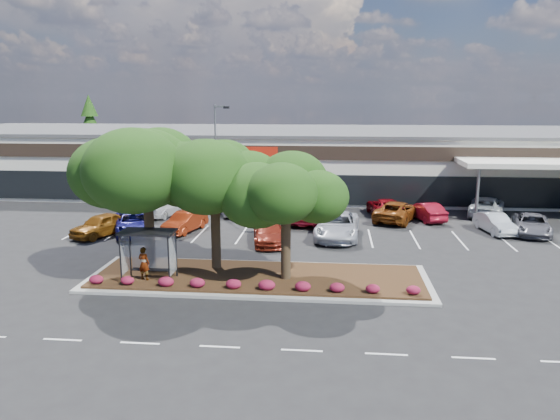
{
  "coord_description": "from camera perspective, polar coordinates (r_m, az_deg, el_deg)",
  "views": [
    {
      "loc": [
        1.88,
        -23.36,
        9.52
      ],
      "look_at": [
        -1.42,
        9.91,
        2.6
      ],
      "focal_mm": 35.0,
      "sensor_mm": 36.0,
      "label": 1
    }
  ],
  "objects": [
    {
      "name": "ground",
      "position": [
        25.29,
        1.0,
        -10.41
      ],
      "size": [
        160.0,
        160.0,
        0.0
      ],
      "primitive_type": "plane",
      "color": "black",
      "rests_on": "ground"
    },
    {
      "name": "retail_store",
      "position": [
        57.65,
        3.83,
        5.33
      ],
      "size": [
        80.4,
        25.2,
        6.25
      ],
      "color": "silver",
      "rests_on": "ground"
    },
    {
      "name": "landscape_island",
      "position": [
        29.19,
        -2.3,
        -7.09
      ],
      "size": [
        18.0,
        6.0,
        0.26
      ],
      "color": "#989893",
      "rests_on": "ground"
    },
    {
      "name": "lane_markings",
      "position": [
        35.15,
        2.16,
        -4.02
      ],
      "size": [
        33.12,
        20.06,
        0.01
      ],
      "color": "silver",
      "rests_on": "ground"
    },
    {
      "name": "shrub_row",
      "position": [
        27.1,
        -2.92,
        -7.74
      ],
      "size": [
        17.0,
        0.8,
        0.5
      ],
      "primitive_type": null,
      "color": "maroon",
      "rests_on": "landscape_island"
    },
    {
      "name": "bus_shelter",
      "position": [
        28.85,
        -13.53,
        -3.12
      ],
      "size": [
        2.75,
        1.55,
        2.59
      ],
      "color": "black",
      "rests_on": "landscape_island"
    },
    {
      "name": "island_tree_west",
      "position": [
        30.03,
        -13.65,
        1.17
      ],
      "size": [
        7.2,
        7.2,
        7.89
      ],
      "primitive_type": null,
      "color": "#14380E",
      "rests_on": "landscape_island"
    },
    {
      "name": "island_tree_mid",
      "position": [
        29.79,
        -6.81,
        0.78
      ],
      "size": [
        6.6,
        6.6,
        7.32
      ],
      "primitive_type": null,
      "color": "#14380E",
      "rests_on": "landscape_island"
    },
    {
      "name": "island_tree_east",
      "position": [
        27.82,
        0.62,
        -0.77
      ],
      "size": [
        5.8,
        5.8,
        6.5
      ],
      "primitive_type": null,
      "color": "#14380E",
      "rests_on": "landscape_island"
    },
    {
      "name": "conifer_north_west",
      "position": [
        76.47,
        -19.17,
        7.66
      ],
      "size": [
        4.4,
        4.4,
        10.0
      ],
      "primitive_type": "cone",
      "color": "#14380E",
      "rests_on": "ground"
    },
    {
      "name": "person_waiting",
      "position": [
        29.08,
        -14.03,
        -5.43
      ],
      "size": [
        0.73,
        0.57,
        1.75
      ],
      "primitive_type": "imported",
      "rotation": [
        0.0,
        0.0,
        2.87
      ],
      "color": "#594C47",
      "rests_on": "landscape_island"
    },
    {
      "name": "light_pole",
      "position": [
        44.88,
        -6.55,
        4.48
      ],
      "size": [
        1.43,
        0.54,
        8.95
      ],
      "rotation": [
        0.0,
        0.0,
        0.12
      ],
      "color": "#989893",
      "rests_on": "ground"
    },
    {
      "name": "car_0",
      "position": [
        40.1,
        -18.22,
        -1.49
      ],
      "size": [
        3.56,
        4.93,
        1.56
      ],
      "primitive_type": "imported",
      "rotation": [
        0.0,
        0.0,
        -0.42
      ],
      "color": "brown",
      "rests_on": "ground"
    },
    {
      "name": "car_1",
      "position": [
        39.99,
        -15.06,
        -1.35
      ],
      "size": [
        4.6,
        6.12,
        1.55
      ],
      "primitive_type": "imported",
      "rotation": [
        0.0,
        0.0,
        0.42
      ],
      "color": "navy",
      "rests_on": "ground"
    },
    {
      "name": "car_2",
      "position": [
        39.88,
        -9.91,
        -1.23
      ],
      "size": [
        2.61,
        4.6,
        1.44
      ],
      "primitive_type": "imported",
      "rotation": [
        0.0,
        0.0,
        -0.26
      ],
      "color": "maroon",
      "rests_on": "ground"
    },
    {
      "name": "car_3",
      "position": [
        36.22,
        -1.18,
        -2.38
      ],
      "size": [
        2.75,
        5.16,
        1.42
      ],
      "primitive_type": "imported",
      "rotation": [
        0.0,
        0.0,
        0.16
      ],
      "color": "maroon",
      "rests_on": "ground"
    },
    {
      "name": "car_4",
      "position": [
        37.72,
        5.99,
        -1.64
      ],
      "size": [
        3.22,
        6.36,
        1.72
      ],
      "primitive_type": "imported",
      "rotation": [
        0.0,
        0.0,
        -0.06
      ],
      "color": "#B8BBC5",
      "rests_on": "ground"
    },
    {
      "name": "car_6",
      "position": [
        41.89,
        21.55,
        -1.3
      ],
      "size": [
        2.24,
        4.43,
        1.39
      ],
      "primitive_type": "imported",
      "rotation": [
        0.0,
        0.0,
        0.19
      ],
      "color": "#ADB4BA",
      "rests_on": "ground"
    },
    {
      "name": "car_8",
      "position": [
        42.48,
        24.84,
        -1.39
      ],
      "size": [
        3.41,
        5.45,
        1.41
      ],
      "primitive_type": "imported",
      "rotation": [
        0.0,
        0.0,
        -0.23
      ],
      "color": "slate",
      "rests_on": "ground"
    },
    {
      "name": "car_9",
      "position": [
        45.48,
        -11.96,
        0.21
      ],
      "size": [
        3.08,
        4.95,
        1.34
      ],
      "primitive_type": "imported",
      "rotation": [
        0.0,
        0.0,
        2.86
      ],
      "color": "silver",
      "rests_on": "ground"
    },
    {
      "name": "car_10",
      "position": [
        45.32,
        -5.16,
        0.61
      ],
      "size": [
        3.41,
        5.44,
        1.69
      ],
      "primitive_type": "imported",
      "rotation": [
        0.0,
        0.0,
        3.48
      ],
      "color": "#B2B2B2",
      "rests_on": "ground"
    },
    {
      "name": "car_11",
      "position": [
        44.32,
        1.6,
        0.28
      ],
      "size": [
        1.91,
        4.47,
        1.5
      ],
      "primitive_type": "imported",
      "rotation": [
        0.0,
        0.0,
        3.17
      ],
      "color": "silver",
      "rests_on": "ground"
    },
    {
      "name": "car_12",
      "position": [
        42.32,
        2.89,
        -0.18
      ],
      "size": [
        3.29,
        6.14,
        1.64
      ],
      "primitive_type": "imported",
      "rotation": [
        0.0,
        0.0,
        3.04
      ],
      "color": "maroon",
      "rests_on": "ground"
    },
    {
      "name": "car_13",
      "position": [
        43.65,
        12.13,
        -0.12
      ],
      "size": [
        4.49,
        6.2,
        1.57
      ],
      "primitive_type": "imported",
      "rotation": [
        0.0,
        0.0,
        2.77
      ],
      "color": "brown",
      "rests_on": "ground"
    },
    {
      "name": "car_14",
      "position": [
        45.22,
        10.97,
        0.27
      ],
      "size": [
        3.12,
        5.52,
        1.46
      ],
      "primitive_type": "imported",
      "rotation": [
        0.0,
        0.0,
        3.28
      ],
      "color": "maroon",
      "rests_on": "ground"
    },
    {
      "name": "car_15",
      "position": [
        44.43,
        15.0,
        -0.14
      ],
      "size": [
        2.81,
        4.62,
        1.44
      ],
      "primitive_type": "imported",
      "rotation": [
        0.0,
        0.0,
        3.46
      ],
      "color": "maroon",
      "rests_on": "ground"
    },
    {
      "name": "car_16",
      "position": [
        47.73,
        20.78,
        0.37
      ],
      "size": [
        4.15,
        6.1,
        1.55
      ],
      "primitive_type": "imported",
      "rotation": [
        0.0,
        0.0,
        2.83
      ],
      "color": "#B1B9BF",
      "rests_on": "ground"
    }
  ]
}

